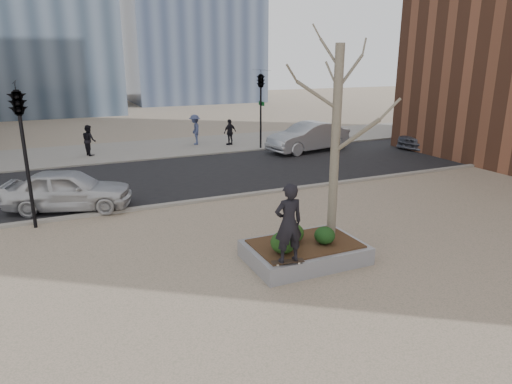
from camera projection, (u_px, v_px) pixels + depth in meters
name	position (u px, v px, depth m)	size (l,w,h in m)	color
ground	(270.00, 267.00, 11.65)	(120.00, 120.00, 0.00)	tan
street	(172.00, 177.00, 20.39)	(60.00, 8.00, 0.02)	black
far_sidewalk	(142.00, 149.00, 26.50)	(60.00, 6.00, 0.02)	gray
planter	(305.00, 252.00, 11.98)	(3.00, 2.00, 0.45)	gray
planter_mulch	(305.00, 244.00, 11.91)	(2.70, 1.70, 0.04)	#382314
sycamore_tree	(337.00, 113.00, 11.63)	(2.80, 2.80, 6.60)	gray
shrub_left	(283.00, 243.00, 11.23)	(0.64, 0.64, 0.54)	black
shrub_middle	(292.00, 233.00, 11.89)	(0.60, 0.60, 0.51)	#1A3C13
shrub_right	(325.00, 235.00, 11.80)	(0.54, 0.54, 0.46)	black
skateboard	(288.00, 262.00, 10.78)	(0.78, 0.20, 0.07)	black
skateboarder	(289.00, 223.00, 10.50)	(0.69, 0.46, 1.90)	black
police_car	(68.00, 190.00, 15.82)	(1.70, 4.23, 1.44)	silver
car_silver	(308.00, 137.00, 25.81)	(1.71, 4.91, 1.62)	#ADAFB5
car_third	(430.00, 135.00, 27.26)	(1.98, 4.86, 1.41)	#575863
pedestrian_a	(89.00, 140.00, 24.70)	(0.80, 0.62, 1.65)	black
pedestrian_b	(195.00, 130.00, 27.70)	(1.18, 0.68, 1.83)	#3F4A72
pedestrian_c	(230.00, 132.00, 27.64)	(0.92, 0.38, 1.56)	black
traffic_light_near	(26.00, 157.00, 13.73)	(0.60, 2.48, 4.50)	black
traffic_light_far	(261.00, 110.00, 26.34)	(0.60, 2.48, 4.50)	black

